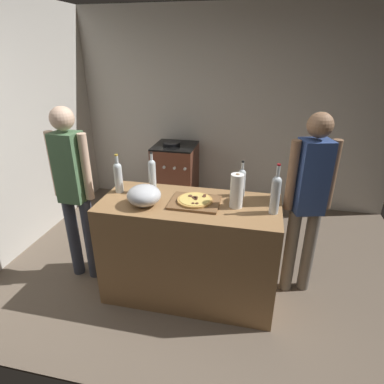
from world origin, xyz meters
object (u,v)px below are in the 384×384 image
(wine_bottle_dark, at_px, (242,181))
(person_in_stripes, at_px, (73,186))
(wine_bottle_amber, at_px, (152,175))
(person_in_red, at_px, (308,196))
(stove, at_px, (176,177))
(pizza, at_px, (195,200))
(wine_bottle_green, at_px, (276,193))
(paper_towel_roll, at_px, (237,191))
(wine_bottle_clear, at_px, (118,176))
(mixing_bowl, at_px, (144,195))

(wine_bottle_dark, height_order, person_in_stripes, person_in_stripes)
(wine_bottle_amber, xyz_separation_m, wine_bottle_dark, (0.76, 0.09, -0.03))
(person_in_red, bearing_deg, stove, 137.19)
(pizza, xyz_separation_m, wine_bottle_amber, (-0.41, 0.15, 0.13))
(wine_bottle_green, relative_size, wine_bottle_amber, 1.09)
(person_in_red, bearing_deg, pizza, -163.41)
(pizza, height_order, stove, pizza)
(wine_bottle_green, distance_m, person_in_red, 0.44)
(paper_towel_roll, relative_size, person_in_stripes, 0.17)
(wine_bottle_clear, relative_size, wine_bottle_green, 0.87)
(person_in_stripes, bearing_deg, pizza, -2.28)
(mixing_bowl, height_order, paper_towel_roll, paper_towel_roll)
(wine_bottle_dark, bearing_deg, mixing_bowl, -154.91)
(wine_bottle_dark, bearing_deg, person_in_stripes, -172.55)
(wine_bottle_clear, relative_size, person_in_stripes, 0.21)
(wine_bottle_amber, xyz_separation_m, stove, (-0.22, 1.55, -0.63))
(wine_bottle_dark, distance_m, person_in_stripes, 1.49)
(wine_bottle_clear, distance_m, person_in_red, 1.62)
(stove, bearing_deg, wine_bottle_dark, -56.05)
(paper_towel_roll, xyz_separation_m, wine_bottle_green, (0.29, -0.04, 0.03))
(wine_bottle_clear, bearing_deg, pizza, -7.02)
(paper_towel_roll, height_order, stove, paper_towel_roll)
(mixing_bowl, height_order, wine_bottle_dark, wine_bottle_dark)
(pizza, distance_m, wine_bottle_green, 0.64)
(wine_bottle_amber, relative_size, stove, 0.38)
(stove, relative_size, person_in_red, 0.57)
(wine_bottle_dark, height_order, stove, wine_bottle_dark)
(mixing_bowl, xyz_separation_m, wine_bottle_green, (1.01, 0.08, 0.08))
(pizza, bearing_deg, person_in_red, 16.59)
(pizza, height_order, mixing_bowl, mixing_bowl)
(mixing_bowl, bearing_deg, wine_bottle_dark, 25.09)
(person_in_stripes, height_order, person_in_red, person_in_stripes)
(pizza, xyz_separation_m, wine_bottle_dark, (0.35, 0.24, 0.10))
(mixing_bowl, relative_size, wine_bottle_green, 0.69)
(wine_bottle_dark, distance_m, stove, 1.86)
(mixing_bowl, xyz_separation_m, wine_bottle_dark, (0.74, 0.35, 0.05))
(mixing_bowl, height_order, wine_bottle_clear, wine_bottle_clear)
(wine_bottle_green, bearing_deg, wine_bottle_dark, 135.27)
(stove, bearing_deg, wine_bottle_clear, -92.34)
(paper_towel_roll, height_order, wine_bottle_clear, wine_bottle_clear)
(wine_bottle_green, height_order, person_in_red, person_in_red)
(paper_towel_roll, xyz_separation_m, stove, (-0.96, 1.68, -0.61))
(mixing_bowl, distance_m, stove, 1.90)
(wine_bottle_green, xyz_separation_m, person_in_red, (0.29, 0.30, -0.14))
(paper_towel_roll, bearing_deg, person_in_stripes, 178.72)
(wine_bottle_amber, bearing_deg, person_in_red, 5.36)
(person_in_red, bearing_deg, wine_bottle_clear, -173.41)
(wine_bottle_clear, distance_m, person_in_stripes, 0.44)
(wine_bottle_clear, bearing_deg, stove, 87.66)
(mixing_bowl, xyz_separation_m, stove, (-0.24, 1.81, -0.55))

